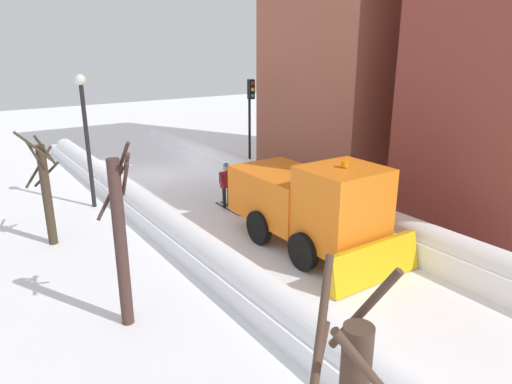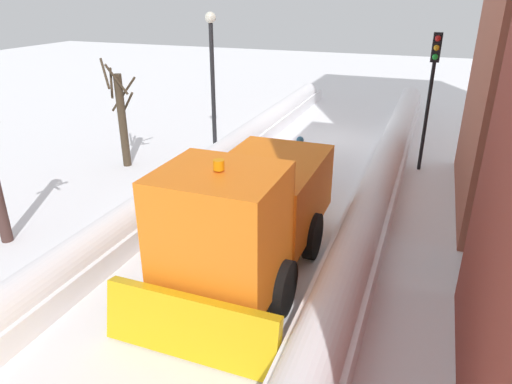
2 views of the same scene
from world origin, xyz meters
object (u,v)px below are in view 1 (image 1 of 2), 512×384
at_px(plow_truck, 310,203).
at_px(skier, 226,183).
at_px(street_lamp, 85,125).
at_px(bare_tree_mid, 121,240).
at_px(bare_tree_near, 46,191).
at_px(traffic_light_pole, 251,109).

distance_m(plow_truck, skier, 4.74).
bearing_deg(street_lamp, plow_truck, 120.41).
distance_m(skier, bare_tree_mid, 8.26).
bearing_deg(bare_tree_near, bare_tree_mid, 94.68).
height_order(plow_truck, traffic_light_pole, traffic_light_pole).
height_order(plow_truck, street_lamp, street_lamp).
xyz_separation_m(plow_truck, bare_tree_near, (6.68, -4.86, 0.31)).
bearing_deg(street_lamp, traffic_light_pole, -177.24).
distance_m(plow_truck, bare_tree_mid, 6.30).
height_order(traffic_light_pole, bare_tree_near, traffic_light_pole).
distance_m(plow_truck, traffic_light_pole, 8.89).
xyz_separation_m(traffic_light_pole, bare_tree_near, (9.87, 3.25, -1.43)).
bearing_deg(plow_truck, street_lamp, -59.59).
height_order(skier, street_lamp, street_lamp).
bearing_deg(bare_tree_mid, bare_tree_near, -85.32).
bearing_deg(street_lamp, bare_tree_mid, 79.02).
relative_size(skier, bare_tree_near, 0.48).
xyz_separation_m(street_lamp, bare_tree_near, (2.14, 2.88, -1.46)).
relative_size(street_lamp, bare_tree_mid, 1.19).
height_order(skier, traffic_light_pole, traffic_light_pole).
xyz_separation_m(skier, bare_tree_near, (6.46, -0.14, 0.78)).
height_order(plow_truck, bare_tree_near, bare_tree_near).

